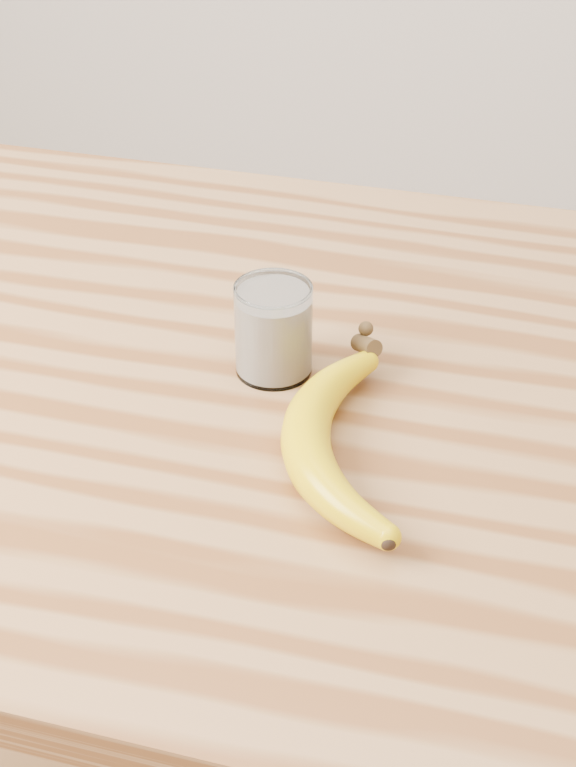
# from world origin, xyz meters

# --- Properties ---
(table) EXTENTS (1.20, 0.80, 0.90)m
(table) POSITION_xyz_m (0.00, 0.00, 0.77)
(table) COLOR olive
(table) RESTS_ON ground
(smoothie_glass) EXTENTS (0.07, 0.07, 0.09)m
(smoothie_glass) POSITION_xyz_m (0.00, 0.00, 0.94)
(smoothie_glass) COLOR white
(smoothie_glass) RESTS_ON table
(banana) EXTENTS (0.20, 0.35, 0.04)m
(banana) POSITION_xyz_m (0.06, -0.12, 0.92)
(banana) COLOR #D0AA05
(banana) RESTS_ON table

